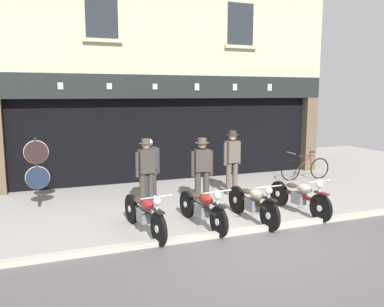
{
  "coord_description": "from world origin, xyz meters",
  "views": [
    {
      "loc": [
        -3.84,
        -6.53,
        2.73
      ],
      "look_at": [
        -0.39,
        2.58,
        1.25
      ],
      "focal_mm": 36.79,
      "sensor_mm": 36.0,
      "label": 1
    }
  ],
  "objects_px": {
    "salesman_right": "(232,159)",
    "advert_board_near": "(212,128)",
    "tyre_sign_pole": "(37,166)",
    "motorcycle_left": "(144,213)",
    "motorcycle_center_right": "(299,196)",
    "assistant_far_right": "(149,168)",
    "motorcycle_center": "(253,203)",
    "shopkeeper_center": "(202,168)",
    "salesman_left": "(146,169)",
    "motorcycle_center_left": "(202,208)",
    "advert_board_far": "(246,128)",
    "leaning_bicycle": "(305,168)"
  },
  "relations": [
    {
      "from": "salesman_right",
      "to": "advert_board_near",
      "type": "xyz_separation_m",
      "value": [
        0.45,
        2.42,
        0.65
      ]
    },
    {
      "from": "tyre_sign_pole",
      "to": "motorcycle_left",
      "type": "bearing_deg",
      "value": -54.47
    },
    {
      "from": "tyre_sign_pole",
      "to": "motorcycle_center_right",
      "type": "bearing_deg",
      "value": -25.92
    },
    {
      "from": "assistant_far_right",
      "to": "salesman_right",
      "type": "bearing_deg",
      "value": 178.89
    },
    {
      "from": "motorcycle_center",
      "to": "shopkeeper_center",
      "type": "distance_m",
      "value": 1.81
    },
    {
      "from": "motorcycle_center_right",
      "to": "assistant_far_right",
      "type": "bearing_deg",
      "value": -39.13
    },
    {
      "from": "motorcycle_left",
      "to": "advert_board_near",
      "type": "distance_m",
      "value": 5.91
    },
    {
      "from": "salesman_right",
      "to": "assistant_far_right",
      "type": "bearing_deg",
      "value": -6.26
    },
    {
      "from": "motorcycle_center_right",
      "to": "salesman_left",
      "type": "height_order",
      "value": "salesman_left"
    },
    {
      "from": "motorcycle_center",
      "to": "salesman_left",
      "type": "height_order",
      "value": "salesman_left"
    },
    {
      "from": "motorcycle_center_left",
      "to": "motorcycle_center_right",
      "type": "bearing_deg",
      "value": 174.61
    },
    {
      "from": "motorcycle_center_left",
      "to": "tyre_sign_pole",
      "type": "height_order",
      "value": "tyre_sign_pole"
    },
    {
      "from": "motorcycle_center_right",
      "to": "advert_board_near",
      "type": "height_order",
      "value": "advert_board_near"
    },
    {
      "from": "assistant_far_right",
      "to": "motorcycle_center",
      "type": "bearing_deg",
      "value": 123.14
    },
    {
      "from": "motorcycle_center",
      "to": "assistant_far_right",
      "type": "relative_size",
      "value": 1.17
    },
    {
      "from": "motorcycle_left",
      "to": "motorcycle_center",
      "type": "bearing_deg",
      "value": 169.34
    },
    {
      "from": "motorcycle_left",
      "to": "advert_board_near",
      "type": "relative_size",
      "value": 1.91
    },
    {
      "from": "shopkeeper_center",
      "to": "salesman_right",
      "type": "distance_m",
      "value": 1.34
    },
    {
      "from": "shopkeeper_center",
      "to": "tyre_sign_pole",
      "type": "distance_m",
      "value": 4.0
    },
    {
      "from": "motorcycle_center_right",
      "to": "tyre_sign_pole",
      "type": "bearing_deg",
      "value": -31.6
    },
    {
      "from": "salesman_right",
      "to": "tyre_sign_pole",
      "type": "xyz_separation_m",
      "value": [
        -4.98,
        0.53,
        0.04
      ]
    },
    {
      "from": "salesman_right",
      "to": "advert_board_far",
      "type": "height_order",
      "value": "advert_board_far"
    },
    {
      "from": "salesman_left",
      "to": "shopkeeper_center",
      "type": "xyz_separation_m",
      "value": [
        1.31,
        -0.42,
        0.01
      ]
    },
    {
      "from": "motorcycle_center_left",
      "to": "leaning_bicycle",
      "type": "relative_size",
      "value": 1.11
    },
    {
      "from": "motorcycle_center_left",
      "to": "motorcycle_center",
      "type": "height_order",
      "value": "motorcycle_center"
    },
    {
      "from": "motorcycle_left",
      "to": "leaning_bicycle",
      "type": "xyz_separation_m",
      "value": [
        6.08,
        3.06,
        -0.05
      ]
    },
    {
      "from": "shopkeeper_center",
      "to": "tyre_sign_pole",
      "type": "relative_size",
      "value": 0.97
    },
    {
      "from": "motorcycle_center_left",
      "to": "salesman_left",
      "type": "distance_m",
      "value": 2.16
    },
    {
      "from": "motorcycle_center_left",
      "to": "leaning_bicycle",
      "type": "distance_m",
      "value": 5.76
    },
    {
      "from": "motorcycle_center",
      "to": "motorcycle_center_right",
      "type": "bearing_deg",
      "value": -177.17
    },
    {
      "from": "motorcycle_left",
      "to": "salesman_left",
      "type": "relative_size",
      "value": 1.24
    },
    {
      "from": "motorcycle_center_left",
      "to": "shopkeeper_center",
      "type": "bearing_deg",
      "value": -118.42
    },
    {
      "from": "salesman_left",
      "to": "motorcycle_center_left",
      "type": "bearing_deg",
      "value": 100.2
    },
    {
      "from": "motorcycle_center_right",
      "to": "leaning_bicycle",
      "type": "bearing_deg",
      "value": -134.37
    },
    {
      "from": "motorcycle_left",
      "to": "shopkeeper_center",
      "type": "distance_m",
      "value": 2.47
    },
    {
      "from": "motorcycle_center_right",
      "to": "salesman_right",
      "type": "height_order",
      "value": "salesman_right"
    },
    {
      "from": "assistant_far_right",
      "to": "motorcycle_left",
      "type": "bearing_deg",
      "value": 66.77
    },
    {
      "from": "salesman_left",
      "to": "shopkeeper_center",
      "type": "distance_m",
      "value": 1.37
    },
    {
      "from": "motorcycle_center_left",
      "to": "motorcycle_center",
      "type": "relative_size",
      "value": 1.01
    },
    {
      "from": "motorcycle_left",
      "to": "motorcycle_center",
      "type": "distance_m",
      "value": 2.36
    },
    {
      "from": "advert_board_near",
      "to": "advert_board_far",
      "type": "relative_size",
      "value": 0.97
    },
    {
      "from": "salesman_right",
      "to": "leaning_bicycle",
      "type": "relative_size",
      "value": 0.99
    },
    {
      "from": "advert_board_far",
      "to": "advert_board_near",
      "type": "bearing_deg",
      "value": -180.0
    },
    {
      "from": "salesman_left",
      "to": "advert_board_far",
      "type": "xyz_separation_m",
      "value": [
        4.2,
        2.67,
        0.65
      ]
    },
    {
      "from": "motorcycle_center_right",
      "to": "assistant_far_right",
      "type": "xyz_separation_m",
      "value": [
        -3.02,
        1.99,
        0.5
      ]
    },
    {
      "from": "motorcycle_center",
      "to": "advert_board_near",
      "type": "xyz_separation_m",
      "value": [
        1.11,
        4.75,
        1.21
      ]
    },
    {
      "from": "salesman_right",
      "to": "assistant_far_right",
      "type": "relative_size",
      "value": 1.06
    },
    {
      "from": "salesman_right",
      "to": "motorcycle_left",
      "type": "bearing_deg",
      "value": 25.25
    },
    {
      "from": "leaning_bicycle",
      "to": "salesman_right",
      "type": "bearing_deg",
      "value": 108.3
    },
    {
      "from": "motorcycle_center_right",
      "to": "assistant_far_right",
      "type": "distance_m",
      "value": 3.65
    }
  ]
}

